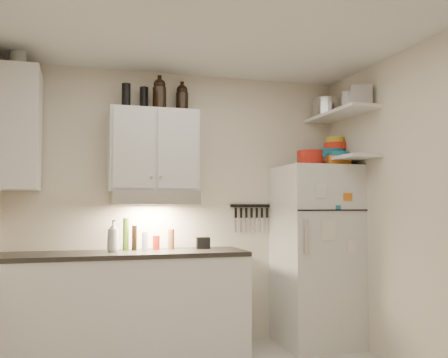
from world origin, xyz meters
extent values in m
cube|color=white|center=(0.00, 0.00, 2.61)|extent=(3.20, 3.00, 0.02)
cube|color=beige|center=(0.00, 1.51, 1.30)|extent=(3.20, 0.02, 2.60)
cube|color=beige|center=(1.61, 0.00, 1.30)|extent=(0.02, 3.00, 2.60)
cube|color=white|center=(-0.55, 1.20, 0.44)|extent=(2.10, 0.60, 0.88)
cube|color=#272421|center=(-0.55, 1.20, 0.90)|extent=(2.10, 0.62, 0.04)
cube|color=white|center=(-0.30, 1.33, 1.83)|extent=(0.80, 0.33, 0.75)
cube|color=white|center=(-1.44, 1.20, 1.95)|extent=(0.33, 0.55, 1.00)
cube|color=silver|center=(-0.30, 1.27, 1.39)|extent=(0.76, 0.46, 0.12)
cube|color=silver|center=(1.25, 1.16, 0.85)|extent=(0.70, 0.68, 1.70)
cube|color=white|center=(1.45, 1.02, 2.20)|extent=(0.30, 0.95, 0.03)
cube|color=white|center=(1.45, 1.02, 1.76)|extent=(0.30, 0.95, 0.03)
cube|color=black|center=(0.70, 1.49, 1.32)|extent=(0.42, 0.02, 0.03)
cylinder|color=#AF1F14|center=(1.14, 1.06, 1.77)|extent=(0.27, 0.27, 0.14)
cube|color=orange|center=(1.41, 1.05, 1.74)|extent=(0.25, 0.29, 0.09)
cylinder|color=silver|center=(1.29, 1.16, 1.76)|extent=(0.08, 0.08, 0.11)
cylinder|color=silver|center=(1.48, 1.35, 2.32)|extent=(0.36, 0.36, 0.20)
cube|color=#AAAAAD|center=(1.52, 0.95, 2.30)|extent=(0.23, 0.22, 0.18)
cube|color=#AAAAAD|center=(1.50, 0.75, 2.31)|extent=(0.25, 0.25, 0.19)
cylinder|color=#186B87|center=(1.49, 1.28, 1.83)|extent=(0.28, 0.28, 0.11)
cylinder|color=red|center=(1.52, 1.26, 1.92)|extent=(0.22, 0.22, 0.07)
cylinder|color=gold|center=(1.52, 1.26, 1.98)|extent=(0.17, 0.17, 0.06)
cylinder|color=#186B87|center=(1.42, 1.01, 1.80)|extent=(0.27, 0.27, 0.05)
cylinder|color=black|center=(-0.38, 1.41, 2.31)|extent=(0.08, 0.08, 0.23)
cylinder|color=black|center=(-0.55, 1.34, 2.32)|extent=(0.10, 0.10, 0.23)
cylinder|color=silver|center=(-1.45, 1.19, 2.54)|extent=(0.17, 0.17, 0.18)
imported|color=white|center=(-0.66, 1.20, 1.07)|extent=(0.15, 0.15, 0.31)
cylinder|color=brown|center=(-0.12, 1.36, 1.01)|extent=(0.07, 0.07, 0.18)
cylinder|color=#416118|center=(-0.54, 1.35, 1.06)|extent=(0.07, 0.07, 0.29)
cylinder|color=black|center=(-0.47, 1.32, 1.03)|extent=(0.06, 0.06, 0.22)
cylinder|color=silver|center=(-0.38, 1.28, 1.00)|extent=(0.07, 0.07, 0.16)
cylinder|color=#AF1F14|center=(-0.27, 1.32, 0.98)|extent=(0.07, 0.07, 0.13)
cube|color=black|center=(0.17, 1.32, 0.97)|extent=(0.13, 0.10, 0.11)
camera|label=1|loc=(-0.96, -3.22, 1.32)|focal=40.00mm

